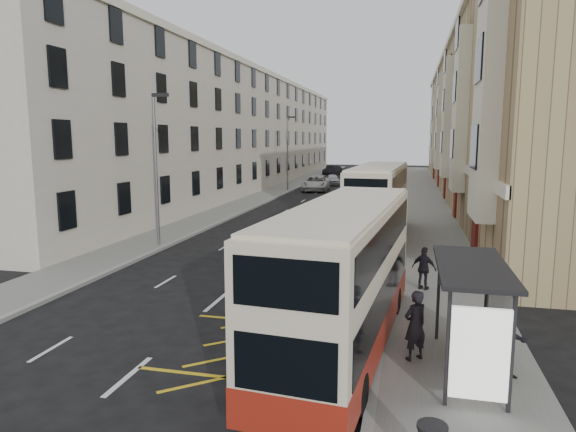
% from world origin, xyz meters
% --- Properties ---
extents(ground, '(200.00, 200.00, 0.00)m').
position_xyz_m(ground, '(0.00, 0.00, 0.00)').
color(ground, black).
rests_on(ground, ground).
extents(pavement_right, '(4.00, 120.00, 0.15)m').
position_xyz_m(pavement_right, '(8.00, 30.00, 0.07)').
color(pavement_right, slate).
rests_on(pavement_right, ground).
extents(pavement_left, '(3.00, 120.00, 0.15)m').
position_xyz_m(pavement_left, '(-7.50, 30.00, 0.07)').
color(pavement_left, slate).
rests_on(pavement_left, ground).
extents(kerb_right, '(0.25, 120.00, 0.15)m').
position_xyz_m(kerb_right, '(6.00, 30.00, 0.07)').
color(kerb_right, gray).
rests_on(kerb_right, ground).
extents(kerb_left, '(0.25, 120.00, 0.15)m').
position_xyz_m(kerb_left, '(-6.00, 30.00, 0.07)').
color(kerb_left, gray).
rests_on(kerb_left, ground).
extents(road_markings, '(10.00, 110.00, 0.01)m').
position_xyz_m(road_markings, '(0.00, 45.00, 0.01)').
color(road_markings, silver).
rests_on(road_markings, ground).
extents(terrace_right, '(10.75, 79.00, 15.25)m').
position_xyz_m(terrace_right, '(14.88, 45.38, 7.52)').
color(terrace_right, tan).
rests_on(terrace_right, ground).
extents(terrace_left, '(9.18, 79.00, 13.25)m').
position_xyz_m(terrace_left, '(-13.43, 45.50, 6.52)').
color(terrace_left, beige).
rests_on(terrace_left, ground).
extents(bus_shelter, '(1.65, 4.25, 2.70)m').
position_xyz_m(bus_shelter, '(8.34, -0.39, 2.14)').
color(bus_shelter, black).
rests_on(bus_shelter, pavement_right).
extents(guard_railing, '(0.06, 6.56, 1.01)m').
position_xyz_m(guard_railing, '(6.25, 5.75, 0.86)').
color(guard_railing, '#BE0109').
rests_on(guard_railing, pavement_right).
extents(street_lamp_near, '(0.93, 0.18, 8.00)m').
position_xyz_m(street_lamp_near, '(-6.35, 12.00, 4.64)').
color(street_lamp_near, slate).
rests_on(street_lamp_near, pavement_left).
extents(street_lamp_far, '(0.93, 0.18, 8.00)m').
position_xyz_m(street_lamp_far, '(-6.35, 42.00, 4.64)').
color(street_lamp_far, slate).
rests_on(street_lamp_far, pavement_left).
extents(double_decker_front, '(3.25, 10.46, 4.11)m').
position_xyz_m(double_decker_front, '(5.00, 0.90, 2.09)').
color(double_decker_front, beige).
rests_on(double_decker_front, ground).
extents(double_decker_rear, '(3.10, 10.89, 4.30)m').
position_xyz_m(double_decker_rear, '(4.94, 17.08, 2.19)').
color(double_decker_rear, beige).
rests_on(double_decker_rear, ground).
extents(pedestrian_near, '(0.81, 0.77, 1.86)m').
position_xyz_m(pedestrian_near, '(6.92, 0.33, 1.08)').
color(pedestrian_near, black).
rests_on(pedestrian_near, pavement_right).
extents(pedestrian_mid, '(0.94, 0.77, 1.79)m').
position_xyz_m(pedestrian_mid, '(9.08, -0.22, 1.04)').
color(pedestrian_mid, black).
rests_on(pedestrian_mid, pavement_right).
extents(pedestrian_far, '(1.04, 0.76, 1.64)m').
position_xyz_m(pedestrian_far, '(7.30, 6.83, 0.97)').
color(pedestrian_far, black).
rests_on(pedestrian_far, pavement_right).
extents(white_van, '(3.24, 6.15, 1.65)m').
position_xyz_m(white_van, '(-3.48, 43.40, 0.82)').
color(white_van, silver).
rests_on(white_van, ground).
extents(car_silver, '(2.61, 4.27, 1.36)m').
position_xyz_m(car_silver, '(-2.70, 50.69, 0.68)').
color(car_silver, '#B2B5BB').
rests_on(car_silver, ground).
extents(car_dark, '(2.63, 4.90, 1.53)m').
position_xyz_m(car_dark, '(-5.20, 67.45, 0.77)').
color(car_dark, black).
rests_on(car_dark, ground).
extents(car_red, '(2.91, 5.17, 1.41)m').
position_xyz_m(car_red, '(2.63, 61.13, 0.71)').
color(car_red, '#920000').
rests_on(car_red, ground).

